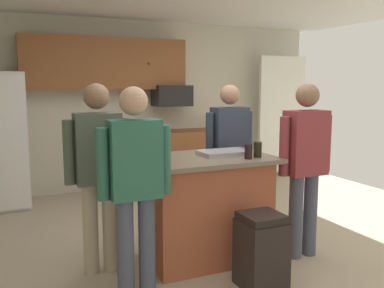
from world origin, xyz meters
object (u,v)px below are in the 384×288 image
(glass_stout_tall, at_px, (164,151))
(microwave_over_range, at_px, (172,96))
(kitchen_island, at_px, (205,207))
(trash_bin, at_px, (261,251))
(person_guest_by_door, at_px, (305,159))
(glass_dark_ale, at_px, (258,150))
(person_guest_left, at_px, (135,179))
(person_guest_right, at_px, (229,148))
(serving_tray, at_px, (223,153))
(person_elder_center, at_px, (98,166))
(tumbler_amber, at_px, (248,152))
(glass_short_whisky, at_px, (161,148))

(glass_stout_tall, bearing_deg, microwave_over_range, 67.31)
(kitchen_island, distance_m, trash_bin, 0.74)
(microwave_over_range, xyz_separation_m, trash_bin, (-0.57, -3.43, -1.15))
(kitchen_island, relative_size, person_guest_by_door, 0.75)
(kitchen_island, height_order, trash_bin, kitchen_island)
(person_guest_by_door, bearing_deg, glass_dark_ale, 6.36)
(kitchen_island, relative_size, glass_dark_ale, 8.76)
(person_guest_left, relative_size, trash_bin, 2.65)
(person_guest_by_door, xyz_separation_m, person_guest_right, (-0.28, 0.94, -0.01))
(person_guest_left, relative_size, serving_tray, 3.67)
(person_guest_right, height_order, glass_dark_ale, person_guest_right)
(person_elder_center, relative_size, glass_dark_ale, 11.68)
(kitchen_island, bearing_deg, microwave_over_range, 74.88)
(glass_dark_ale, distance_m, trash_bin, 0.92)
(person_elder_center, xyz_separation_m, glass_stout_tall, (0.56, -0.07, 0.10))
(tumbler_amber, distance_m, trash_bin, 0.87)
(kitchen_island, distance_m, person_guest_left, 1.00)
(kitchen_island, distance_m, serving_tray, 0.54)
(glass_short_whisky, bearing_deg, glass_stout_tall, -101.72)
(person_elder_center, distance_m, serving_tray, 1.15)
(kitchen_island, height_order, person_guest_right, person_guest_right)
(person_guest_left, height_order, tumbler_amber, person_guest_left)
(person_guest_left, bearing_deg, glass_dark_ale, -18.47)
(person_guest_left, distance_m, tumbler_amber, 1.11)
(person_elder_center, bearing_deg, person_guest_left, -67.02)
(kitchen_island, height_order, glass_stout_tall, glass_stout_tall)
(tumbler_amber, height_order, trash_bin, tumbler_amber)
(serving_tray, height_order, trash_bin, serving_tray)
(person_guest_by_door, bearing_deg, person_guest_left, 24.36)
(person_guest_by_door, xyz_separation_m, serving_tray, (-0.68, 0.35, 0.05))
(glass_stout_tall, distance_m, glass_short_whisky, 0.19)
(person_elder_center, bearing_deg, microwave_over_range, 63.78)
(person_guest_left, xyz_separation_m, person_guest_right, (1.38, 1.04, 0.01))
(person_elder_center, bearing_deg, tumbler_amber, -9.56)
(microwave_over_range, xyz_separation_m, person_elder_center, (-1.69, -2.63, -0.51))
(kitchen_island, relative_size, tumbler_amber, 9.53)
(microwave_over_range, relative_size, person_guest_by_door, 0.34)
(person_guest_right, bearing_deg, glass_dark_ale, 32.72)
(glass_dark_ale, bearing_deg, serving_tray, 134.13)
(serving_tray, bearing_deg, kitchen_island, -173.62)
(serving_tray, bearing_deg, tumbler_amber, -68.59)
(glass_short_whisky, xyz_separation_m, tumbler_amber, (0.65, -0.47, -0.01))
(person_guest_by_door, height_order, serving_tray, person_guest_by_door)
(person_guest_right, distance_m, glass_dark_ale, 0.85)
(trash_bin, bearing_deg, glass_stout_tall, 127.19)
(person_guest_left, xyz_separation_m, person_elder_center, (-0.16, 0.54, 0.02))
(person_guest_right, bearing_deg, kitchen_island, -0.00)
(microwave_over_range, height_order, kitchen_island, microwave_over_range)
(person_guest_right, xyz_separation_m, tumbler_amber, (-0.29, -0.86, 0.10))
(glass_short_whisky, bearing_deg, serving_tray, -19.96)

